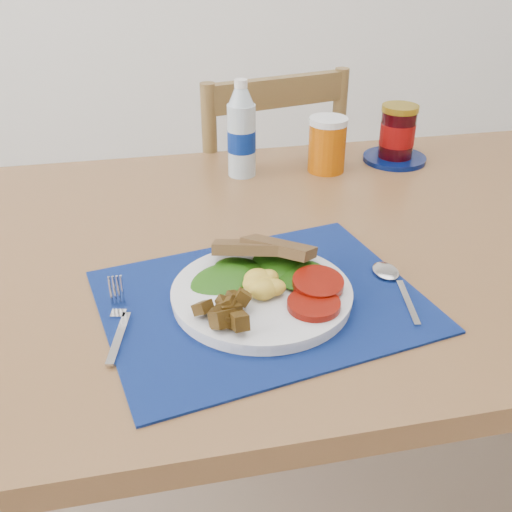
{
  "coord_description": "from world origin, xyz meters",
  "views": [
    {
      "loc": [
        -0.3,
        -0.68,
        1.24
      ],
      "look_at": [
        -0.15,
        0.06,
        0.8
      ],
      "focal_mm": 42.0,
      "sensor_mm": 36.0,
      "label": 1
    }
  ],
  "objects": [
    {
      "name": "jam_on_saucer",
      "position": [
        0.27,
        0.51,
        0.81
      ],
      "size": [
        0.14,
        0.14,
        0.13
      ],
      "color": "#041148",
      "rests_on": "table"
    },
    {
      "name": "water_bottle",
      "position": [
        -0.09,
        0.5,
        0.84
      ],
      "size": [
        0.06,
        0.06,
        0.2
      ],
      "color": "#ADBFCC",
      "rests_on": "table"
    },
    {
      "name": "chair_far",
      "position": [
        0.01,
        0.8,
        0.56
      ],
      "size": [
        0.49,
        0.47,
        1.1
      ],
      "rotation": [
        0.0,
        0.0,
        3.36
      ],
      "color": "brown",
      "rests_on": "ground"
    },
    {
      "name": "fork",
      "position": [
        -0.35,
        0.0,
        0.76
      ],
      "size": [
        0.03,
        0.16,
        0.0
      ],
      "rotation": [
        0.0,
        0.0,
        -0.22
      ],
      "color": "#B2B5BA",
      "rests_on": "placemat"
    },
    {
      "name": "spoon",
      "position": [
        0.05,
        0.02,
        0.76
      ],
      "size": [
        0.04,
        0.17,
        0.0
      ],
      "rotation": [
        0.0,
        0.0,
        -0.19
      ],
      "color": "#B2B5BA",
      "rests_on": "placemat"
    },
    {
      "name": "placemat",
      "position": [
        -0.15,
        0.02,
        0.75
      ],
      "size": [
        0.5,
        0.43,
        0.0
      ],
      "primitive_type": "cube",
      "rotation": [
        0.0,
        0.0,
        0.19
      ],
      "color": "#040530",
      "rests_on": "table"
    },
    {
      "name": "juice_glass",
      "position": [
        0.1,
        0.48,
        0.81
      ],
      "size": [
        0.08,
        0.08,
        0.11
      ],
      "primitive_type": "cylinder",
      "color": "#B35004",
      "rests_on": "table"
    },
    {
      "name": "breakfast_plate",
      "position": [
        -0.15,
        0.01,
        0.77
      ],
      "size": [
        0.26,
        0.26,
        0.06
      ],
      "rotation": [
        0.0,
        0.0,
        -0.39
      ],
      "color": "silver",
      "rests_on": "placemat"
    },
    {
      "name": "table",
      "position": [
        0.0,
        0.2,
        0.67
      ],
      "size": [
        1.4,
        0.9,
        0.75
      ],
      "color": "brown",
      "rests_on": "ground"
    }
  ]
}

